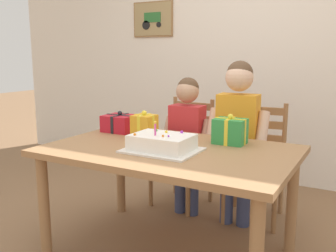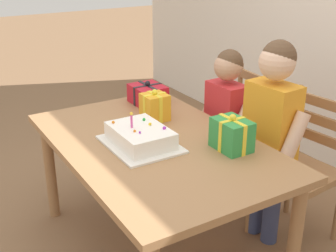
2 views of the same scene
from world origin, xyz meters
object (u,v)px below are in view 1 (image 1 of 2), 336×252
object	(u,v)px
birthday_cake	(161,143)
gift_box_red_large	(144,127)
chair_right	(256,161)
child_younger	(187,133)
gift_box_corner_small	(230,131)
chair_left	(184,151)
child_older	(238,128)
gift_box_beside_cake	(120,123)
dining_table	(169,161)

from	to	relation	value
birthday_cake	gift_box_red_large	world-z (taller)	gift_box_red_large
birthday_cake	gift_box_red_large	size ratio (longest dim) A/B	2.21
chair_right	child_younger	bearing A→B (deg)	-158.03
gift_box_corner_small	chair_right	xyz separation A→B (m)	(0.03, 0.55, -0.34)
chair_left	child_older	size ratio (longest dim) A/B	0.73
gift_box_corner_small	chair_left	xyz separation A→B (m)	(-0.61, 0.55, -0.34)
gift_box_corner_small	child_younger	bearing A→B (deg)	144.50
chair_left	chair_right	xyz separation A→B (m)	(0.64, 0.00, 0.00)
gift_box_corner_small	chair_left	distance (m)	0.89
birthday_cake	gift_box_red_large	distance (m)	0.38
gift_box_red_large	gift_box_beside_cake	size ratio (longest dim) A/B	0.84
birthday_cake	gift_box_beside_cake	size ratio (longest dim) A/B	1.86
gift_box_red_large	gift_box_corner_small	world-z (taller)	gift_box_corner_small
gift_box_red_large	gift_box_corner_small	distance (m)	0.59
gift_box_corner_small	child_younger	world-z (taller)	child_younger
dining_table	chair_right	xyz separation A→B (m)	(0.32, 0.84, -0.17)
gift_box_red_large	child_younger	distance (m)	0.50
gift_box_corner_small	child_older	bearing A→B (deg)	100.54
birthday_cake	chair_left	xyz separation A→B (m)	(-0.31, 0.94, -0.30)
birthday_cake	gift_box_red_large	bearing A→B (deg)	138.00
chair_left	child_younger	distance (m)	0.32
chair_right	child_older	xyz separation A→B (m)	(-0.09, -0.21, 0.30)
birthday_cake	gift_box_corner_small	xyz separation A→B (m)	(0.30, 0.39, 0.03)
dining_table	child_younger	bearing A→B (deg)	106.58
birthday_cake	child_older	xyz separation A→B (m)	(0.23, 0.73, -0.01)
gift_box_beside_cake	chair_left	size ratio (longest dim) A/B	0.26
birthday_cake	gift_box_beside_cake	bearing A→B (deg)	147.52
birthday_cake	child_older	world-z (taller)	child_older
gift_box_red_large	gift_box_beside_cake	xyz separation A→B (m)	(-0.29, 0.11, -0.02)
dining_table	gift_box_red_large	distance (m)	0.37
gift_box_red_large	child_older	distance (m)	0.70
birthday_cake	child_older	size ratio (longest dim) A/B	0.35
dining_table	chair_right	world-z (taller)	chair_right
dining_table	gift_box_corner_small	bearing A→B (deg)	45.48
gift_box_corner_small	gift_box_red_large	bearing A→B (deg)	-166.87
chair_left	birthday_cake	bearing A→B (deg)	-71.51
dining_table	child_younger	xyz separation A→B (m)	(-0.19, 0.64, 0.05)
birthday_cake	chair_left	distance (m)	1.03
birthday_cake	dining_table	bearing A→B (deg)	87.05
child_older	chair_left	bearing A→B (deg)	159.35
gift_box_red_large	chair_right	world-z (taller)	chair_right
gift_box_corner_small	chair_left	size ratio (longest dim) A/B	0.23
child_younger	child_older	bearing A→B (deg)	-0.04
dining_table	birthday_cake	world-z (taller)	birthday_cake
birthday_cake	child_younger	distance (m)	0.76
birthday_cake	chair_right	distance (m)	1.04
gift_box_red_large	chair_left	size ratio (longest dim) A/B	0.22
child_older	child_younger	world-z (taller)	child_older
dining_table	chair_right	distance (m)	0.92
gift_box_beside_cake	gift_box_corner_small	size ratio (longest dim) A/B	1.13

